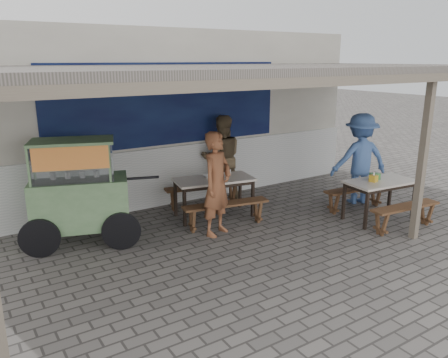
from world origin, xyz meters
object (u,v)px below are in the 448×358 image
Objects in this scene: tissue_box at (373,178)px; donation_box at (375,176)px; bench_right_street at (405,212)px; table_left at (214,182)px; condiment_jar at (229,171)px; vendor_cart at (78,189)px; condiment_bowl at (208,176)px; table_right at (380,185)px; patron_right_table at (360,159)px; patron_wall_side at (222,158)px; bench_right_wall at (356,193)px; patron_street_side at (217,184)px; bench_left_wall at (203,191)px; bench_left_street at (226,209)px.

tissue_box reaches higher than donation_box.
tissue_box is 0.19m from donation_box.
tissue_box is at bearing 106.01° from bench_right_street.
bench_right_street is at bearing -33.79° from table_left.
vendor_cart is at bearing -178.26° from condiment_jar.
table_right is at bearing -36.70° from condiment_bowl.
patron_right_table is 10.79× the size of donation_box.
table_left is at bearing 146.21° from donation_box.
patron_wall_side reaches higher than table_left.
bench_right_wall is 2.56m from condiment_jar.
bench_right_street is 0.77× the size of patron_right_table.
vendor_cart is 2.23m from patron_street_side.
bench_right_wall is 11.75× the size of tissue_box.
patron_right_table is (0.47, 0.91, 0.26)m from table_right.
bench_left_wall is 1.12× the size of bench_right_street.
tissue_box is 3.04m from condiment_bowl.
patron_wall_side reaches higher than condiment_jar.
table_right is (2.40, -2.39, 0.33)m from bench_left_wall.
patron_wall_side is (0.82, 1.42, 0.56)m from bench_left_street.
condiment_bowl is at bearing 2.61° from patron_right_table.
vendor_cart reaches higher than table_right.
condiment_jar reaches higher than table_left.
patron_right_table is at bearing -16.64° from bench_left_wall.
bench_left_wall is 8.09× the size of condiment_bowl.
table_right is 0.76× the size of patron_wall_side.
condiment_bowl is at bearing 44.66° from patron_street_side.
bench_right_street is 8.25× the size of donation_box.
tissue_box is (2.22, -2.36, 0.47)m from bench_left_wall.
vendor_cart is at bearing 165.25° from table_right.
vendor_cart is (-2.58, -0.51, 0.59)m from bench_left_wall.
donation_box is at bearing 92.08° from bench_right_street.
tissue_box is at bearing -43.96° from patron_street_side.
patron_wall_side is at bearing 70.78° from bench_left_street.
bench_right_street is 3.58m from condiment_bowl.
tissue_box reaches higher than table_left.
bench_right_wall is at bearing 58.00° from patron_right_table.
bench_right_street is at bearing -52.23° from condiment_jar.
bench_right_wall is 18.53× the size of condiment_jar.
bench_right_wall is at bearing 90.00° from bench_right_street.
condiment_bowl is at bearing 128.32° from table_left.
patron_wall_side is at bearing 125.50° from donation_box.
patron_wall_side is at bearing 138.43° from bench_right_wall.
condiment_jar is (-2.12, 1.36, 0.45)m from bench_right_wall.
bench_right_wall is 0.78m from patron_right_table.
patron_street_side reaches higher than bench_right_street.
patron_right_table is 0.92m from donation_box.
bench_right_wall is 2.97m from condiment_bowl.
bench_left_wall is at bearing 30.22° from vendor_cart.
patron_street_side reaches higher than bench_right_wall.
donation_box is 2.25× the size of condiment_jar.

